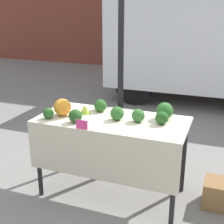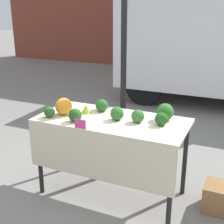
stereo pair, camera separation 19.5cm
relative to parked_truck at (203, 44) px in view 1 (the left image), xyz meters
name	(u,v)px [view 1 (the left image)]	position (x,y,z in m)	size (l,w,h in m)	color
ground_plane	(112,192)	(-0.52, -4.23, -1.27)	(40.00, 40.00, 0.00)	gray
tent_pole	(121,66)	(-0.62, -3.69, 0.11)	(0.07, 0.07, 2.77)	black
parked_truck	(203,44)	(0.00, 0.00, 0.00)	(4.27, 1.96, 2.37)	white
market_table	(110,133)	(-0.52, -4.30, -0.50)	(1.61, 0.77, 0.91)	beige
orange_cauliflower	(62,107)	(-1.07, -4.31, -0.27)	(0.19, 0.19, 0.19)	orange
romanesco_head	(85,109)	(-0.87, -4.17, -0.31)	(0.12, 0.12, 0.10)	#93B238
broccoli_head_0	(138,116)	(-0.24, -4.21, -0.29)	(0.14, 0.14, 0.14)	#336B2D
broccoli_head_1	(162,118)	(0.01, -4.19, -0.30)	(0.13, 0.13, 0.13)	#23511E
broccoli_head_2	(117,113)	(-0.46, -4.23, -0.29)	(0.14, 0.14, 0.14)	#2D6628
broccoli_head_3	(100,106)	(-0.73, -4.04, -0.29)	(0.14, 0.14, 0.14)	#285B23
broccoli_head_4	(165,111)	(0.00, -4.02, -0.27)	(0.18, 0.18, 0.18)	#2D6628
broccoli_head_5	(48,113)	(-1.16, -4.46, -0.30)	(0.12, 0.12, 0.12)	#285B23
broccoli_head_6	(75,116)	(-0.84, -4.46, -0.29)	(0.14, 0.14, 0.14)	#23511E
price_sign	(82,125)	(-0.70, -4.60, -0.32)	(0.13, 0.01, 0.09)	#E53D84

